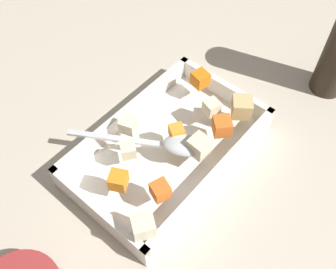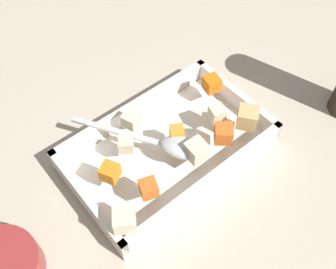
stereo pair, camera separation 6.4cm
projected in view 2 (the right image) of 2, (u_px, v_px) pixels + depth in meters
The scene contains 14 objects.
ground_plane at pixel (176, 154), 0.69m from camera, with size 4.00×4.00×0.00m, color #BCB29E.
baking_dish at pixel (168, 150), 0.68m from camera, with size 0.34×0.21×0.05m.
carrot_chunk_corner_se at pixel (223, 134), 0.63m from camera, with size 0.03×0.03×0.03m, color orange.
carrot_chunk_front_center at pixel (110, 172), 0.59m from camera, with size 0.03×0.03×0.03m, color orange.
carrot_chunk_under_handle at pixel (149, 188), 0.58m from camera, with size 0.03×0.03×0.03m, color orange.
carrot_chunk_center at pixel (212, 84), 0.70m from camera, with size 0.03×0.03×0.03m, color orange.
carrot_chunk_corner_nw at pixel (179, 134), 0.64m from camera, with size 0.02×0.02×0.02m, color orange.
potato_chunk_near_right at pixel (131, 120), 0.65m from camera, with size 0.03×0.03×0.03m, color beige.
potato_chunk_near_spoon at pixel (126, 144), 0.62m from camera, with size 0.02×0.02×0.02m, color beige.
potato_chunk_far_right at pixel (248, 117), 0.65m from camera, with size 0.03×0.03×0.03m, color tan.
potato_chunk_mid_left at pixel (124, 220), 0.54m from camera, with size 0.03×0.03×0.03m, color beige.
potato_chunk_heap_top at pixel (217, 113), 0.66m from camera, with size 0.02×0.02×0.02m, color beige.
parsnip_chunk_far_left at pixel (196, 150), 0.61m from camera, with size 0.03×0.03×0.03m, color beige.
serving_spoon at pixel (174, 145), 0.63m from camera, with size 0.14×0.21×0.02m.
Camera 2 is at (0.25, 0.28, 0.58)m, focal length 41.22 mm.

